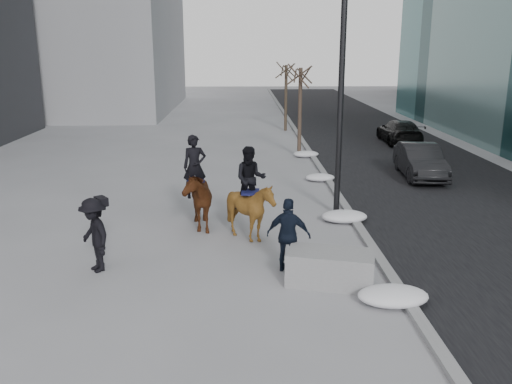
{
  "coord_description": "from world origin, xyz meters",
  "views": [
    {
      "loc": [
        -0.37,
        -12.12,
        5.09
      ],
      "look_at": [
        0.0,
        1.2,
        1.5
      ],
      "focal_mm": 38.0,
      "sensor_mm": 36.0,
      "label": 1
    }
  ],
  "objects_px": {
    "car_near": "(420,161)",
    "mounted_left": "(195,194)",
    "planter": "(330,268)",
    "mounted_right": "(251,203)"
  },
  "relations": [
    {
      "from": "car_near",
      "to": "mounted_left",
      "type": "relative_size",
      "value": 1.51
    },
    {
      "from": "planter",
      "to": "mounted_left",
      "type": "xyz_separation_m",
      "value": [
        -3.28,
        4.04,
        0.62
      ]
    },
    {
      "from": "mounted_right",
      "to": "car_near",
      "type": "bearing_deg",
      "value": 45.72
    },
    {
      "from": "car_near",
      "to": "mounted_left",
      "type": "xyz_separation_m",
      "value": [
        -8.49,
        -5.95,
        0.33
      ]
    },
    {
      "from": "planter",
      "to": "car_near",
      "type": "distance_m",
      "value": 11.27
    },
    {
      "from": "planter",
      "to": "mounted_right",
      "type": "xyz_separation_m",
      "value": [
        -1.71,
        2.9,
        0.65
      ]
    },
    {
      "from": "planter",
      "to": "mounted_left",
      "type": "height_order",
      "value": "mounted_left"
    },
    {
      "from": "planter",
      "to": "car_near",
      "type": "bearing_deg",
      "value": 62.46
    },
    {
      "from": "car_near",
      "to": "mounted_left",
      "type": "bearing_deg",
      "value": -140.62
    },
    {
      "from": "planter",
      "to": "mounted_left",
      "type": "distance_m",
      "value": 5.25
    }
  ]
}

